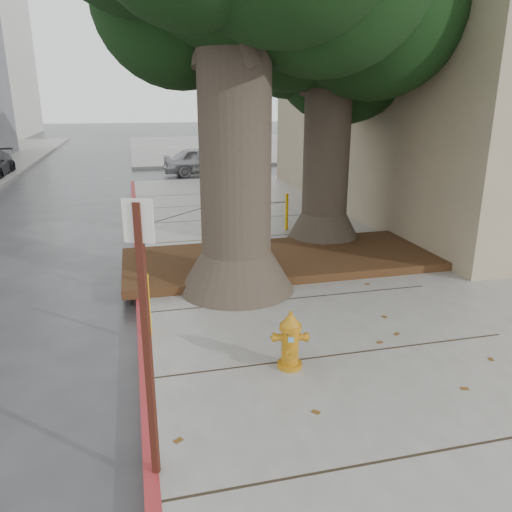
{
  "coord_description": "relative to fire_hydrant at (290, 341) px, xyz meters",
  "views": [
    {
      "loc": [
        -1.96,
        -5.48,
        3.41
      ],
      "look_at": [
        -0.23,
        1.57,
        1.1
      ],
      "focal_mm": 35.0,
      "sensor_mm": 36.0,
      "label": 1
    }
  ],
  "objects": [
    {
      "name": "sidewalk_far",
      "position": [
        6.21,
        30.14,
        -0.44
      ],
      "size": [
        16.0,
        20.0,
        0.15
      ],
      "primitive_type": "cube",
      "color": "slate",
      "rests_on": "ground"
    },
    {
      "name": "building_side_white",
      "position": [
        16.21,
        26.14,
        3.98
      ],
      "size": [
        10.0,
        10.0,
        9.0
      ],
      "primitive_type": "cube",
      "color": "silver",
      "rests_on": "ground"
    },
    {
      "name": "ground",
      "position": [
        0.21,
        0.14,
        -0.52
      ],
      "size": [
        140.0,
        140.0,
        0.0
      ],
      "primitive_type": "plane",
      "color": "#28282B",
      "rests_on": "ground"
    },
    {
      "name": "curb_red",
      "position": [
        -1.79,
        2.64,
        -0.44
      ],
      "size": [
        0.14,
        26.0,
        0.16
      ],
      "primitive_type": "cube",
      "color": "maroon",
      "rests_on": "ground"
    },
    {
      "name": "bollard_ring",
      "position": [
        -0.66,
        4.52,
        0.14
      ],
      "size": [
        3.79,
        5.39,
        0.95
      ],
      "color": "yellow",
      "rests_on": "sidewalk_main"
    },
    {
      "name": "building_side_grey",
      "position": [
        22.21,
        32.14,
        5.48
      ],
      "size": [
        12.0,
        14.0,
        12.0
      ],
      "primitive_type": "cube",
      "color": "slate",
      "rests_on": "ground"
    },
    {
      "name": "tree_far",
      "position": [
        2.85,
        5.46,
        4.5
      ],
      "size": [
        4.5,
        3.8,
        7.17
      ],
      "color": "#4C3F33",
      "rests_on": "sidewalk_main"
    },
    {
      "name": "signpost",
      "position": [
        -1.74,
        -1.49,
        1.06
      ],
      "size": [
        0.24,
        0.12,
        2.53
      ],
      "rotation": [
        0.0,
        0.0,
        -0.42
      ],
      "color": "#471911",
      "rests_on": "sidewalk_main"
    },
    {
      "name": "fire_hydrant",
      "position": [
        0.0,
        0.0,
        0.0
      ],
      "size": [
        0.4,
        0.39,
        0.76
      ],
      "rotation": [
        0.0,
        0.0,
        -0.22
      ],
      "color": "#B97613",
      "rests_on": "sidewalk_main"
    },
    {
      "name": "planter_bed",
      "position": [
        1.11,
        4.04,
        -0.29
      ],
      "size": [
        6.4,
        2.6,
        0.16
      ],
      "primitive_type": "cube",
      "color": "black",
      "rests_on": "sidewalk_main"
    },
    {
      "name": "car_red",
      "position": [
        9.74,
        20.02,
        0.02
      ],
      "size": [
        3.41,
        1.57,
        1.08
      ],
      "primitive_type": "imported",
      "rotation": [
        0.0,
        0.0,
        1.44
      ],
      "color": "maroon",
      "rests_on": "ground"
    },
    {
      "name": "car_silver",
      "position": [
        1.51,
        17.68,
        0.13
      ],
      "size": [
        3.85,
        1.65,
        1.3
      ],
      "primitive_type": "imported",
      "rotation": [
        0.0,
        0.0,
        1.6
      ],
      "color": "#A2A2A7",
      "rests_on": "ground"
    }
  ]
}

